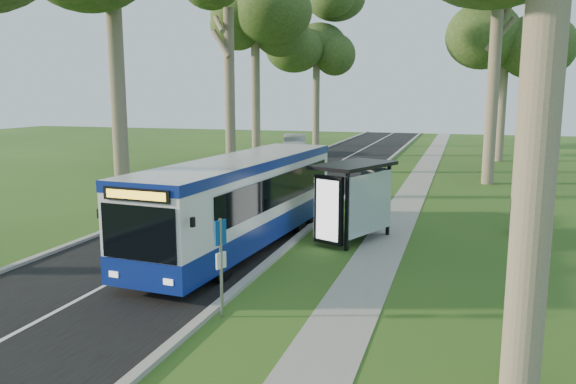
{
  "coord_description": "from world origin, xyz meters",
  "views": [
    {
      "loc": [
        5.39,
        -15.54,
        5.02
      ],
      "look_at": [
        -0.47,
        3.2,
        1.6
      ],
      "focal_mm": 35.0,
      "sensor_mm": 36.0,
      "label": 1
    }
  ],
  "objects_px": {
    "bus": "(242,201)",
    "car_silver": "(295,144)",
    "litter_bin": "(353,221)",
    "car_white": "(265,153)",
    "bus_shelter": "(355,188)",
    "bus_stop_sign": "(221,256)"
  },
  "relations": [
    {
      "from": "bus",
      "to": "litter_bin",
      "type": "height_order",
      "value": "bus"
    },
    {
      "from": "bus",
      "to": "car_silver",
      "type": "xyz_separation_m",
      "value": [
        -6.74,
        28.47,
        -0.68
      ]
    },
    {
      "from": "bus_shelter",
      "to": "car_white",
      "type": "distance_m",
      "value": 23.64
    },
    {
      "from": "bus",
      "to": "bus_stop_sign",
      "type": "height_order",
      "value": "bus"
    },
    {
      "from": "bus",
      "to": "car_silver",
      "type": "height_order",
      "value": "bus"
    },
    {
      "from": "bus",
      "to": "car_silver",
      "type": "bearing_deg",
      "value": 107.51
    },
    {
      "from": "bus_shelter",
      "to": "car_silver",
      "type": "bearing_deg",
      "value": 133.33
    },
    {
      "from": "litter_bin",
      "to": "car_white",
      "type": "bearing_deg",
      "value": 117.78
    },
    {
      "from": "bus",
      "to": "litter_bin",
      "type": "distance_m",
      "value": 4.25
    },
    {
      "from": "car_white",
      "to": "car_silver",
      "type": "relative_size",
      "value": 0.75
    },
    {
      "from": "car_silver",
      "to": "bus",
      "type": "bearing_deg",
      "value": -91.93
    },
    {
      "from": "bus",
      "to": "car_silver",
      "type": "distance_m",
      "value": 29.26
    },
    {
      "from": "bus_stop_sign",
      "to": "car_white",
      "type": "relative_size",
      "value": 0.59
    },
    {
      "from": "bus_shelter",
      "to": "litter_bin",
      "type": "height_order",
      "value": "bus_shelter"
    },
    {
      "from": "litter_bin",
      "to": "car_white",
      "type": "xyz_separation_m",
      "value": [
        -10.53,
        20.0,
        0.11
      ]
    },
    {
      "from": "bus_shelter",
      "to": "car_white",
      "type": "height_order",
      "value": "bus_shelter"
    },
    {
      "from": "bus_shelter",
      "to": "litter_bin",
      "type": "distance_m",
      "value": 1.7
    },
    {
      "from": "bus_shelter",
      "to": "car_white",
      "type": "bearing_deg",
      "value": 139.7
    },
    {
      "from": "bus_shelter",
      "to": "bus_stop_sign",
      "type": "bearing_deg",
      "value": -80.3
    },
    {
      "from": "bus_shelter",
      "to": "car_silver",
      "type": "xyz_separation_m",
      "value": [
        -10.2,
        26.88,
        -1.05
      ]
    },
    {
      "from": "bus_stop_sign",
      "to": "bus_shelter",
      "type": "distance_m",
      "value": 7.51
    },
    {
      "from": "car_silver",
      "to": "car_white",
      "type": "bearing_deg",
      "value": -110.78
    }
  ]
}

